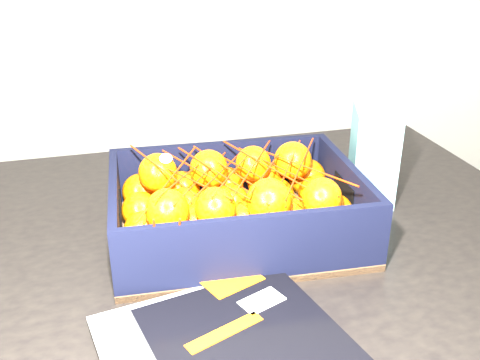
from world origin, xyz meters
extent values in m
cube|color=black|center=(-0.15, 0.26, 0.73)|extent=(1.25, 0.87, 0.04)
cylinder|color=black|center=(0.40, 0.61, 0.35)|extent=(0.06, 0.06, 0.71)
cube|color=black|center=(-0.11, -0.03, 0.77)|extent=(0.28, 0.33, 0.01)
cube|color=orange|center=(-0.12, 0.11, 0.77)|extent=(0.09, 0.08, 0.00)
cube|color=white|center=(-0.09, 0.06, 0.77)|extent=(0.06, 0.05, 0.00)
cube|color=orange|center=(-0.15, 0.01, 0.77)|extent=(0.10, 0.06, 0.00)
cube|color=brown|center=(-0.09, 0.25, 0.76)|extent=(0.37, 0.28, 0.01)
cube|color=black|center=(-0.09, 0.39, 0.80)|extent=(0.37, 0.01, 0.11)
cube|color=black|center=(-0.09, 0.12, 0.80)|extent=(0.37, 0.01, 0.11)
cube|color=black|center=(-0.27, 0.25, 0.80)|extent=(0.01, 0.26, 0.11)
cube|color=black|center=(0.10, 0.25, 0.80)|extent=(0.01, 0.26, 0.11)
sphere|color=orange|center=(-0.23, 0.16, 0.79)|extent=(0.06, 0.06, 0.06)
sphere|color=orange|center=(-0.23, 0.22, 0.79)|extent=(0.06, 0.06, 0.06)
sphere|color=orange|center=(-0.23, 0.28, 0.79)|extent=(0.06, 0.06, 0.06)
sphere|color=orange|center=(-0.23, 0.35, 0.79)|extent=(0.06, 0.06, 0.06)
sphere|color=orange|center=(-0.16, 0.15, 0.79)|extent=(0.06, 0.06, 0.06)
sphere|color=orange|center=(-0.16, 0.22, 0.79)|extent=(0.06, 0.06, 0.06)
sphere|color=orange|center=(-0.16, 0.29, 0.79)|extent=(0.06, 0.06, 0.06)
sphere|color=orange|center=(-0.16, 0.35, 0.79)|extent=(0.06, 0.06, 0.06)
sphere|color=orange|center=(-0.09, 0.16, 0.79)|extent=(0.06, 0.06, 0.06)
sphere|color=orange|center=(-0.08, 0.22, 0.79)|extent=(0.06, 0.06, 0.06)
sphere|color=orange|center=(-0.09, 0.29, 0.79)|extent=(0.06, 0.06, 0.06)
sphere|color=orange|center=(-0.08, 0.35, 0.79)|extent=(0.06, 0.06, 0.06)
sphere|color=orange|center=(-0.02, 0.16, 0.79)|extent=(0.06, 0.06, 0.06)
sphere|color=orange|center=(-0.01, 0.22, 0.79)|extent=(0.06, 0.06, 0.06)
sphere|color=orange|center=(-0.01, 0.29, 0.79)|extent=(0.06, 0.06, 0.06)
sphere|color=orange|center=(-0.01, 0.34, 0.79)|extent=(0.06, 0.06, 0.06)
sphere|color=orange|center=(0.06, 0.15, 0.79)|extent=(0.06, 0.06, 0.06)
sphere|color=orange|center=(0.06, 0.22, 0.79)|extent=(0.06, 0.06, 0.06)
sphere|color=orange|center=(0.06, 0.29, 0.79)|extent=(0.06, 0.06, 0.06)
sphere|color=orange|center=(0.06, 0.35, 0.79)|extent=(0.07, 0.07, 0.07)
sphere|color=orange|center=(-0.19, 0.18, 0.84)|extent=(0.06, 0.06, 0.06)
sphere|color=orange|center=(-0.20, 0.31, 0.84)|extent=(0.06, 0.06, 0.06)
sphere|color=orange|center=(-0.13, 0.18, 0.84)|extent=(0.06, 0.06, 0.06)
sphere|color=orange|center=(-0.12, 0.31, 0.84)|extent=(0.06, 0.06, 0.06)
sphere|color=orange|center=(-0.05, 0.18, 0.84)|extent=(0.06, 0.06, 0.06)
sphere|color=orange|center=(-0.04, 0.32, 0.84)|extent=(0.06, 0.06, 0.06)
sphere|color=orange|center=(0.03, 0.18, 0.84)|extent=(0.06, 0.06, 0.06)
sphere|color=orange|center=(0.02, 0.32, 0.84)|extent=(0.06, 0.06, 0.06)
cylinder|color=#B62306|center=(-0.19, 0.25, 0.86)|extent=(0.10, 0.19, 0.03)
cylinder|color=#B62306|center=(-0.16, 0.25, 0.86)|extent=(0.10, 0.19, 0.02)
cylinder|color=#B62306|center=(-0.14, 0.25, 0.86)|extent=(0.10, 0.19, 0.01)
cylinder|color=#B62306|center=(-0.11, 0.25, 0.86)|extent=(0.10, 0.19, 0.02)
cylinder|color=#B62306|center=(-0.09, 0.25, 0.86)|extent=(0.10, 0.19, 0.03)
cylinder|color=#B62306|center=(-0.06, 0.26, 0.85)|extent=(0.10, 0.19, 0.01)
cylinder|color=#B62306|center=(-0.03, 0.26, 0.86)|extent=(0.10, 0.19, 0.02)
cylinder|color=#B62306|center=(-0.01, 0.25, 0.86)|extent=(0.10, 0.19, 0.01)
cylinder|color=#B62306|center=(0.02, 0.25, 0.86)|extent=(0.10, 0.19, 0.01)
cylinder|color=#B62306|center=(-0.19, 0.24, 0.86)|extent=(0.10, 0.19, 0.03)
cylinder|color=#B62306|center=(-0.16, 0.25, 0.86)|extent=(0.10, 0.19, 0.03)
cylinder|color=#B62306|center=(-0.14, 0.25, 0.86)|extent=(0.10, 0.19, 0.01)
cylinder|color=#B62306|center=(-0.11, 0.25, 0.86)|extent=(0.10, 0.19, 0.02)
cylinder|color=#B62306|center=(-0.09, 0.25, 0.86)|extent=(0.10, 0.19, 0.01)
cylinder|color=#B62306|center=(-0.06, 0.25, 0.86)|extent=(0.10, 0.19, 0.01)
cylinder|color=#B62306|center=(-0.03, 0.25, 0.86)|extent=(0.10, 0.19, 0.02)
cylinder|color=#B62306|center=(-0.01, 0.24, 0.85)|extent=(0.10, 0.19, 0.03)
cylinder|color=#B62306|center=(0.02, 0.25, 0.86)|extent=(0.10, 0.19, 0.01)
cylinder|color=#B62306|center=(-0.22, 0.13, 0.83)|extent=(0.00, 0.03, 0.09)
cylinder|color=#B62306|center=(-0.19, 0.13, 0.83)|extent=(0.01, 0.04, 0.08)
cube|color=silver|center=(0.18, 0.34, 0.83)|extent=(0.10, 0.13, 0.16)
camera|label=1|loc=(-0.23, -0.49, 1.20)|focal=41.34mm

